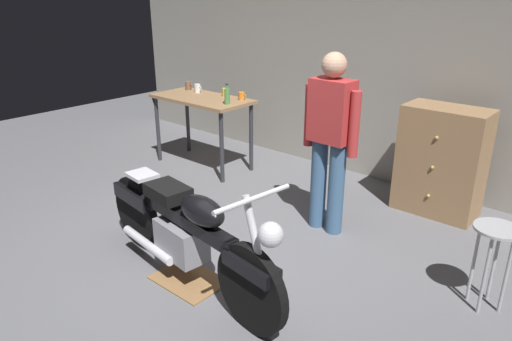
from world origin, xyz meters
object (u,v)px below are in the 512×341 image
at_px(wooden_dresser, 441,161).
at_px(motorcycle, 185,230).
at_px(bottle, 227,96).
at_px(mug_white_ceramic, 198,88).
at_px(shop_stool, 494,246).
at_px(mug_yellow_tall, 226,92).
at_px(person_standing, 330,136).
at_px(mug_brown_stoneware, 188,86).
at_px(mug_orange_travel, 242,96).

bearing_deg(wooden_dresser, motorcycle, -111.56).
bearing_deg(motorcycle, bottle, 133.07).
xyz_separation_m(mug_white_ceramic, bottle, (0.75, -0.22, 0.04)).
height_order(shop_stool, mug_yellow_tall, mug_yellow_tall).
bearing_deg(person_standing, mug_brown_stoneware, -11.13).
bearing_deg(mug_white_ceramic, bottle, -16.57).
bearing_deg(motorcycle, mug_white_ceramic, 142.58).
height_order(motorcycle, shop_stool, motorcycle).
distance_m(mug_yellow_tall, bottle, 0.44).
bearing_deg(shop_stool, mug_orange_travel, 164.17).
height_order(person_standing, mug_orange_travel, person_standing).
bearing_deg(mug_yellow_tall, mug_white_ceramic, -169.89).
height_order(motorcycle, person_standing, person_standing).
distance_m(wooden_dresser, mug_white_ceramic, 3.11).
relative_size(motorcycle, mug_orange_travel, 19.94).
distance_m(shop_stool, bottle, 3.27).
bearing_deg(bottle, mug_orange_travel, 95.92).
distance_m(motorcycle, mug_white_ceramic, 2.94).
height_order(person_standing, mug_brown_stoneware, person_standing).
xyz_separation_m(shop_stool, bottle, (-3.17, 0.62, 0.50)).
relative_size(person_standing, bottle, 6.93).
xyz_separation_m(motorcycle, wooden_dresser, (0.99, 2.51, 0.10)).
distance_m(motorcycle, bottle, 2.31).
bearing_deg(shop_stool, person_standing, 170.63).
xyz_separation_m(motorcycle, mug_yellow_tall, (-1.62, 2.12, 0.50)).
bearing_deg(bottle, mug_yellow_tall, 136.74).
bearing_deg(mug_brown_stoneware, mug_white_ceramic, -10.43).
bearing_deg(shop_stool, bottle, 168.88).
height_order(shop_stool, mug_brown_stoneware, mug_brown_stoneware).
distance_m(mug_brown_stoneware, mug_orange_travel, 0.94).
xyz_separation_m(mug_yellow_tall, mug_orange_travel, (0.29, -0.01, -0.00)).
height_order(mug_orange_travel, bottle, bottle).
distance_m(shop_stool, mug_yellow_tall, 3.64).
bearing_deg(mug_orange_travel, bottle, -84.08).
height_order(shop_stool, mug_white_ceramic, mug_white_ceramic).
xyz_separation_m(motorcycle, mug_orange_travel, (-1.33, 2.11, 0.50)).
height_order(motorcycle, mug_brown_stoneware, mug_brown_stoneware).
bearing_deg(person_standing, mug_orange_travel, -18.89).
xyz_separation_m(mug_brown_stoneware, bottle, (0.97, -0.26, 0.04)).
relative_size(shop_stool, mug_orange_travel, 5.85).
distance_m(motorcycle, person_standing, 1.57).
height_order(person_standing, wooden_dresser, person_standing).
relative_size(motorcycle, mug_brown_stoneware, 19.27).
bearing_deg(bottle, mug_brown_stoneware, 164.81).
height_order(wooden_dresser, mug_white_ceramic, wooden_dresser).
relative_size(motorcycle, bottle, 9.05).
xyz_separation_m(shop_stool, wooden_dresser, (-0.87, 1.31, 0.05)).
bearing_deg(mug_orange_travel, mug_brown_stoneware, -178.70).
height_order(mug_white_ceramic, bottle, bottle).
xyz_separation_m(motorcycle, mug_white_ceramic, (-2.05, 2.05, 0.51)).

